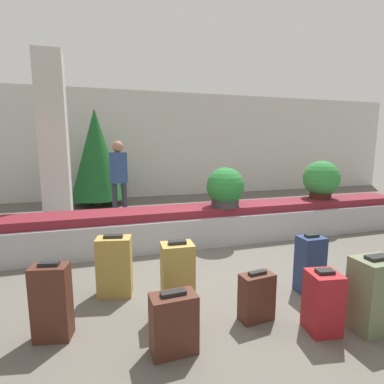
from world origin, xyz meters
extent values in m
plane|color=#59544C|center=(0.00, 0.00, 0.00)|extent=(18.00, 18.00, 0.00)
cube|color=beige|center=(0.00, 6.10, 1.60)|extent=(18.00, 0.06, 3.20)
cube|color=#9E9EA3|center=(0.00, 1.42, 0.24)|extent=(8.60, 0.78, 0.47)
cube|color=maroon|center=(0.00, 1.42, 0.54)|extent=(8.25, 0.62, 0.13)
cube|color=beige|center=(-2.18, 2.72, 1.60)|extent=(0.46, 0.46, 3.20)
cube|color=#5B6647|center=(0.82, -1.32, 0.33)|extent=(0.37, 0.28, 0.65)
cube|color=black|center=(0.82, -1.32, 0.67)|extent=(0.20, 0.10, 0.03)
cube|color=navy|center=(0.74, -0.59, 0.32)|extent=(0.27, 0.22, 0.63)
cube|color=black|center=(0.74, -0.59, 0.65)|extent=(0.15, 0.08, 0.03)
cube|color=#A3843D|center=(-0.76, -0.59, 0.35)|extent=(0.31, 0.24, 0.70)
cube|color=black|center=(-0.76, -0.59, 0.72)|extent=(0.17, 0.09, 0.03)
cube|color=#472319|center=(-0.92, -1.09, 0.24)|extent=(0.37, 0.22, 0.48)
cube|color=black|center=(-0.92, -1.09, 0.49)|extent=(0.20, 0.08, 0.03)
cube|color=#472319|center=(-0.08, -0.89, 0.22)|extent=(0.33, 0.20, 0.44)
cube|color=black|center=(-0.08, -0.89, 0.46)|extent=(0.18, 0.08, 0.03)
cube|color=#472319|center=(-1.85, -0.63, 0.32)|extent=(0.32, 0.24, 0.64)
cube|color=black|center=(-1.85, -0.63, 0.66)|extent=(0.17, 0.10, 0.03)
cube|color=maroon|center=(0.37, -1.22, 0.27)|extent=(0.30, 0.30, 0.54)
cube|color=black|center=(0.37, -1.22, 0.55)|extent=(0.15, 0.11, 0.03)
cube|color=#A3843D|center=(-1.31, -0.02, 0.32)|extent=(0.40, 0.29, 0.64)
cube|color=black|center=(-1.31, -0.02, 0.66)|extent=(0.21, 0.11, 0.03)
cylinder|color=#2D2D2D|center=(0.53, 1.30, 0.68)|extent=(0.45, 0.45, 0.17)
sphere|color=#236B2D|center=(0.53, 1.30, 0.94)|extent=(0.62, 0.62, 0.62)
cylinder|color=#381914|center=(2.59, 1.50, 0.70)|extent=(0.40, 0.40, 0.19)
sphere|color=#2D7F38|center=(2.59, 1.50, 0.98)|extent=(0.67, 0.67, 0.67)
cylinder|color=#282833|center=(-2.54, 4.29, 0.38)|extent=(0.11, 0.11, 0.77)
cylinder|color=#282833|center=(-2.34, 4.29, 0.38)|extent=(0.11, 0.11, 0.77)
cube|color=#232328|center=(-2.44, 4.29, 1.07)|extent=(0.31, 0.37, 0.61)
sphere|color=#936B4C|center=(-2.44, 4.29, 1.48)|extent=(0.22, 0.22, 0.22)
cylinder|color=#282833|center=(-1.15, 3.28, 0.41)|extent=(0.11, 0.11, 0.81)
cylinder|color=#282833|center=(-0.95, 3.28, 0.41)|extent=(0.11, 0.11, 0.81)
cube|color=navy|center=(-1.05, 3.28, 1.13)|extent=(0.37, 0.31, 0.64)
sphere|color=#936B4C|center=(-1.05, 3.28, 1.57)|extent=(0.24, 0.24, 0.24)
cylinder|color=#4C331E|center=(-1.50, 5.13, 0.09)|extent=(0.16, 0.16, 0.18)
cone|color=#195623|center=(-1.50, 5.13, 1.36)|extent=(1.40, 1.40, 2.36)
camera|label=1|loc=(-1.41, -3.18, 1.62)|focal=28.00mm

